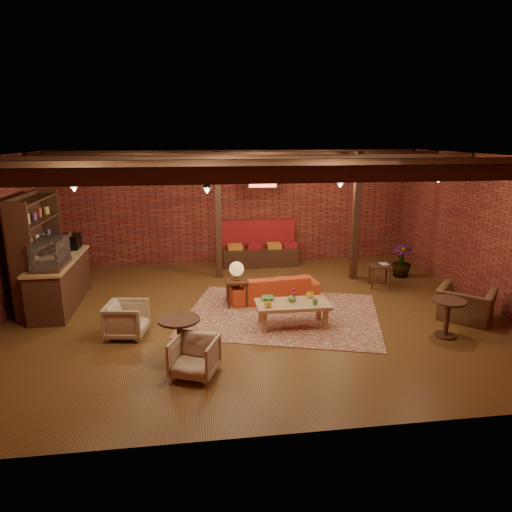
{
  "coord_description": "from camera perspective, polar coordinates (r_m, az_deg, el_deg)",
  "views": [
    {
      "loc": [
        -1.19,
        -8.79,
        3.59
      ],
      "look_at": [
        0.03,
        0.2,
        1.17
      ],
      "focal_mm": 32.0,
      "sensor_mm": 36.0,
      "label": 1
    }
  ],
  "objects": [
    {
      "name": "floor",
      "position": [
        9.57,
        -0.04,
        -7.11
      ],
      "size": [
        10.0,
        10.0,
        0.0
      ],
      "primitive_type": "plane",
      "color": "#432A10",
      "rests_on": "ground"
    },
    {
      "name": "ceiling",
      "position": [
        8.88,
        -0.04,
        12.4
      ],
      "size": [
        10.0,
        8.0,
        0.02
      ],
      "primitive_type": "cube",
      "color": "black",
      "rests_on": "wall_back"
    },
    {
      "name": "wall_back",
      "position": [
        13.0,
        -2.43,
        6.1
      ],
      "size": [
        10.0,
        0.02,
        3.2
      ],
      "primitive_type": "cube",
      "color": "maroon",
      "rests_on": "ground"
    },
    {
      "name": "wall_front",
      "position": [
        5.33,
        5.81,
        -7.11
      ],
      "size": [
        10.0,
        0.02,
        3.2
      ],
      "primitive_type": "cube",
      "color": "maroon",
      "rests_on": "ground"
    },
    {
      "name": "wall_right",
      "position": [
        10.94,
        26.93,
        2.81
      ],
      "size": [
        0.02,
        8.0,
        3.2
      ],
      "primitive_type": "cube",
      "color": "maroon",
      "rests_on": "ground"
    },
    {
      "name": "ceiling_beams",
      "position": [
        8.89,
        -0.04,
        11.63
      ],
      "size": [
        9.8,
        6.4,
        0.22
      ],
      "primitive_type": null,
      "color": "#331811",
      "rests_on": "ceiling"
    },
    {
      "name": "ceiling_pipe",
      "position": [
        10.49,
        -1.24,
        10.87
      ],
      "size": [
        9.6,
        0.12,
        0.12
      ],
      "primitive_type": "cylinder",
      "rotation": [
        0.0,
        1.57,
        0.0
      ],
      "color": "black",
      "rests_on": "ceiling"
    },
    {
      "name": "post_left",
      "position": [
        11.58,
        -4.74,
        4.97
      ],
      "size": [
        0.16,
        0.16,
        3.2
      ],
      "primitive_type": "cube",
      "color": "#331811",
      "rests_on": "ground"
    },
    {
      "name": "post_right",
      "position": [
        11.68,
        12.39,
        4.76
      ],
      "size": [
        0.16,
        0.16,
        3.2
      ],
      "primitive_type": "cube",
      "color": "#331811",
      "rests_on": "ground"
    },
    {
      "name": "service_counter",
      "position": [
        10.59,
        -23.4,
        -1.62
      ],
      "size": [
        0.8,
        2.5,
        1.6
      ],
      "primitive_type": null,
      "color": "#331811",
      "rests_on": "ground"
    },
    {
      "name": "plant_counter",
      "position": [
        10.65,
        -22.84,
        0.87
      ],
      "size": [
        0.35,
        0.39,
        0.3
      ],
      "primitive_type": "imported",
      "color": "#337F33",
      "rests_on": "service_counter"
    },
    {
      "name": "shelving_hutch",
      "position": [
        10.7,
        -25.54,
        0.53
      ],
      "size": [
        0.52,
        2.0,
        2.4
      ],
      "primitive_type": null,
      "color": "#331811",
      "rests_on": "ground"
    },
    {
      "name": "banquette",
      "position": [
        12.85,
        0.48,
        1.01
      ],
      "size": [
        2.1,
        0.7,
        1.0
      ],
      "primitive_type": null,
      "color": "maroon",
      "rests_on": "ground"
    },
    {
      "name": "service_sign",
      "position": [
        12.09,
        0.81,
        9.03
      ],
      "size": [
        0.86,
        0.06,
        0.3
      ],
      "primitive_type": "cube",
      "color": "red",
      "rests_on": "ceiling"
    },
    {
      "name": "ceiling_spotlights",
      "position": [
        8.9,
        -0.04,
        10.21
      ],
      "size": [
        6.4,
        4.4,
        0.28
      ],
      "primitive_type": null,
      "color": "black",
      "rests_on": "ceiling"
    },
    {
      "name": "rug",
      "position": [
        9.49,
        3.3,
        -7.3
      ],
      "size": [
        4.55,
        3.94,
        0.01
      ],
      "primitive_type": "cube",
      "rotation": [
        0.0,
        0.0,
        -0.29
      ],
      "color": "maroon",
      "rests_on": "floor"
    },
    {
      "name": "sofa",
      "position": [
        10.24,
        2.14,
        -3.9
      ],
      "size": [
        2.06,
        0.99,
        0.58
      ],
      "primitive_type": "imported",
      "rotation": [
        0.0,
        0.0,
        3.25
      ],
      "color": "#BC3A1A",
      "rests_on": "floor"
    },
    {
      "name": "coffee_table",
      "position": [
        8.82,
        4.5,
        -6.15
      ],
      "size": [
        1.41,
        0.7,
        0.73
      ],
      "rotation": [
        0.0,
        0.0,
        -0.01
      ],
      "color": "#A17E4B",
      "rests_on": "floor"
    },
    {
      "name": "side_table_lamp",
      "position": [
        9.73,
        -2.44,
        -2.06
      ],
      "size": [
        0.48,
        0.48,
        0.99
      ],
      "rotation": [
        0.0,
        0.0,
        0.01
      ],
      "color": "#331811",
      "rests_on": "floor"
    },
    {
      "name": "round_table_left",
      "position": [
        7.65,
        -9.54,
        -9.29
      ],
      "size": [
        0.68,
        0.68,
        0.71
      ],
      "color": "#331811",
      "rests_on": "floor"
    },
    {
      "name": "armchair_a",
      "position": [
        8.73,
        -15.89,
        -7.46
      ],
      "size": [
        0.74,
        0.78,
        0.71
      ],
      "primitive_type": "imported",
      "rotation": [
        0.0,
        0.0,
        1.42
      ],
      "color": "beige",
      "rests_on": "floor"
    },
    {
      "name": "armchair_b",
      "position": [
        7.19,
        -7.69,
        -12.15
      ],
      "size": [
        0.83,
        0.81,
        0.67
      ],
      "primitive_type": "imported",
      "rotation": [
        0.0,
        0.0,
        -0.38
      ],
      "color": "beige",
      "rests_on": "floor"
    },
    {
      "name": "armchair_right",
      "position": [
        10.0,
        24.79,
        -4.88
      ],
      "size": [
        1.19,
        1.16,
        0.88
      ],
      "primitive_type": "imported",
      "rotation": [
        0.0,
        0.0,
        2.41
      ],
      "color": "brown",
      "rests_on": "floor"
    },
    {
      "name": "side_table_book",
      "position": [
        11.41,
        15.26,
        -1.24
      ],
      "size": [
        0.59,
        0.59,
        0.58
      ],
      "rotation": [
        0.0,
        0.0,
        -0.2
      ],
      "color": "#331811",
      "rests_on": "floor"
    },
    {
      "name": "round_table_right",
      "position": [
        9.03,
        22.82,
        -6.49
      ],
      "size": [
        0.61,
        0.61,
        0.71
      ],
      "color": "#331811",
      "rests_on": "floor"
    },
    {
      "name": "plant_tall",
      "position": [
        12.22,
        18.05,
        3.39
      ],
      "size": [
        1.83,
        1.83,
        2.6
      ],
      "primitive_type": "imported",
      "rotation": [
        0.0,
        0.0,
        -0.3
      ],
      "color": "#4C7F4C",
      "rests_on": "floor"
    }
  ]
}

